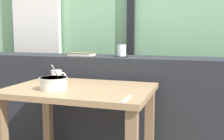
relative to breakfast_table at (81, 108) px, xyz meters
The scene contains 11 objects.
outdoor_backdrop 1.38m from the breakfast_table, 93.46° to the left, with size 4.80×0.08×2.80m, color #7AAD7F.
curtain_left_panel 1.55m from the breakfast_table, 133.48° to the left, with size 0.56×0.06×2.50m, color silver.
window_divider_post 1.27m from the breakfast_table, 85.77° to the left, with size 0.07×0.05×2.60m, color black.
dark_console_ledge 0.60m from the breakfast_table, 96.73° to the left, with size 2.80×0.37×0.89m, color #23262B.
breakfast_table is the anchor object (origin of this frame).
coaster_square 0.63m from the breakfast_table, 76.96° to the left, with size 0.10×0.10×0.01m, color black.
juice_glass 0.66m from the breakfast_table, 76.96° to the left, with size 0.07×0.07×0.09m.
closed_book 0.66m from the breakfast_table, 113.13° to the left, with size 0.23×0.15×0.03m.
soup_bowl 0.25m from the breakfast_table, 135.90° to the right, with size 0.17×0.17×0.16m.
fork_utensil 0.46m from the breakfast_table, 32.27° to the right, with size 0.02×0.17×0.01m, color silver.
ceramic_mug 0.33m from the breakfast_table, 150.56° to the left, with size 0.11×0.08×0.08m.
Camera 1 is at (0.79, -1.63, 1.07)m, focal length 43.90 mm.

